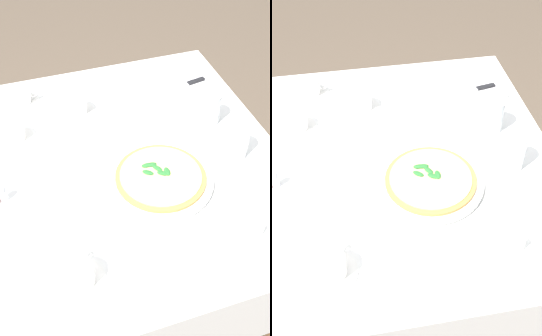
{
  "view_description": "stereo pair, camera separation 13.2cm",
  "coord_description": "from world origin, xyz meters",
  "views": [
    {
      "loc": [
        0.23,
        0.94,
        1.72
      ],
      "look_at": [
        -0.06,
        0.06,
        0.78
      ],
      "focal_mm": 45.04,
      "sensor_mm": 36.0,
      "label": 1
    },
    {
      "loc": [
        0.1,
        0.97,
        1.72
      ],
      "look_at": [
        -0.06,
        0.06,
        0.78
      ],
      "focal_mm": 45.04,
      "sensor_mm": 36.0,
      "label": 2
    }
  ],
  "objects": [
    {
      "name": "dinner_knife",
      "position": [
        -0.39,
        -0.3,
        0.78
      ],
      "size": [
        0.2,
        0.05,
        0.01
      ],
      "rotation": [
        0.0,
        0.0,
        0.18
      ],
      "color": "silver",
      "rests_on": "napkin_folded"
    },
    {
      "name": "coffee_cup_back_corner",
      "position": [
        0.23,
        -0.41,
        0.78
      ],
      "size": [
        0.13,
        0.13,
        0.06
      ],
      "color": "white",
      "rests_on": "dining_table"
    },
    {
      "name": "pizza",
      "position": [
        -0.12,
        0.12,
        0.78
      ],
      "size": [
        0.28,
        0.28,
        0.02
      ],
      "color": "#C68E47",
      "rests_on": "pizza_plate"
    },
    {
      "name": "coffee_cup_far_left",
      "position": [
        0.19,
        0.38,
        0.79
      ],
      "size": [
        0.13,
        0.13,
        0.07
      ],
      "color": "white",
      "rests_on": "dining_table"
    },
    {
      "name": "water_glass_near_left",
      "position": [
        -0.39,
        0.09,
        0.82
      ],
      "size": [
        0.07,
        0.07,
        0.13
      ],
      "color": "white",
      "rests_on": "dining_table"
    },
    {
      "name": "coffee_cup_near_right",
      "position": [
        0.04,
        -0.29,
        0.79
      ],
      "size": [
        0.13,
        0.13,
        0.06
      ],
      "color": "white",
      "rests_on": "dining_table"
    },
    {
      "name": "dining_table",
      "position": [
        0.0,
        0.0,
        0.62
      ],
      "size": [
        1.12,
        1.12,
        0.76
      ],
      "color": "white",
      "rests_on": "ground_plane"
    },
    {
      "name": "pepper_shaker",
      "position": [
        0.34,
        0.05,
        0.78
      ],
      "size": [
        0.03,
        0.03,
        0.06
      ],
      "color": "white",
      "rests_on": "dining_table"
    },
    {
      "name": "pizza_plate",
      "position": [
        -0.12,
        0.13,
        0.77
      ],
      "size": [
        0.33,
        0.33,
        0.02
      ],
      "color": "white",
      "rests_on": "dining_table"
    },
    {
      "name": "water_glass_left_edge",
      "position": [
        -0.39,
        -0.1,
        0.81
      ],
      "size": [
        0.07,
        0.07,
        0.12
      ],
      "color": "white",
      "rests_on": "dining_table"
    },
    {
      "name": "napkin_folded",
      "position": [
        -0.39,
        -0.3,
        0.77
      ],
      "size": [
        0.24,
        0.17,
        0.02
      ],
      "rotation": [
        0.0,
        0.0,
        0.18
      ],
      "color": "white",
      "rests_on": "dining_table"
    },
    {
      "name": "coffee_cup_center_back",
      "position": [
        0.28,
        -0.21,
        0.79
      ],
      "size": [
        0.13,
        0.13,
        0.06
      ],
      "color": "white",
      "rests_on": "dining_table"
    },
    {
      "name": "menu_card",
      "position": [
        -0.3,
        0.36,
        0.79
      ],
      "size": [
        0.04,
        0.08,
        0.06
      ],
      "rotation": [
        0.0,
        0.0,
        1.98
      ],
      "color": "white",
      "rests_on": "dining_table"
    },
    {
      "name": "ground_plane",
      "position": [
        0.0,
        0.0,
        0.0
      ],
      "size": [
        8.0,
        8.0,
        0.0
      ],
      "primitive_type": "plane",
      "color": "brown"
    }
  ]
}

